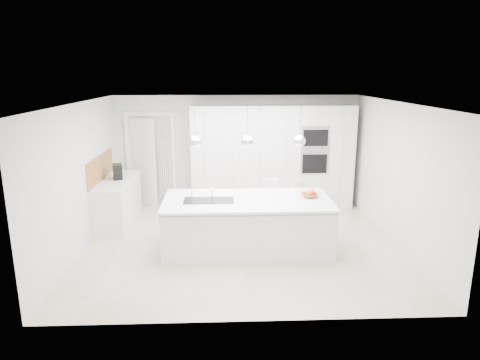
{
  "coord_description": "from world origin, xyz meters",
  "views": [
    {
      "loc": [
        -0.3,
        -7.19,
        2.99
      ],
      "look_at": [
        0.0,
        0.3,
        1.1
      ],
      "focal_mm": 32.0,
      "sensor_mm": 36.0,
      "label": 1
    }
  ],
  "objects_px": {
    "bar_stool_left": "(272,205)",
    "island_base": "(247,226)",
    "fruit_bowl": "(310,195)",
    "espresso_machine": "(118,172)",
    "bar_stool_right": "(300,206)"
  },
  "relations": [
    {
      "from": "bar_stool_left",
      "to": "bar_stool_right",
      "type": "bearing_deg",
      "value": 24.51
    },
    {
      "from": "fruit_bowl",
      "to": "espresso_machine",
      "type": "relative_size",
      "value": 0.95
    },
    {
      "from": "bar_stool_left",
      "to": "bar_stool_right",
      "type": "relative_size",
      "value": 1.03
    },
    {
      "from": "fruit_bowl",
      "to": "bar_stool_right",
      "type": "xyz_separation_m",
      "value": [
        -0.0,
        0.84,
        -0.45
      ]
    },
    {
      "from": "island_base",
      "to": "bar_stool_right",
      "type": "height_order",
      "value": "bar_stool_right"
    },
    {
      "from": "island_base",
      "to": "bar_stool_left",
      "type": "bearing_deg",
      "value": 61.05
    },
    {
      "from": "bar_stool_left",
      "to": "bar_stool_right",
      "type": "distance_m",
      "value": 0.55
    },
    {
      "from": "island_base",
      "to": "espresso_machine",
      "type": "relative_size",
      "value": 9.24
    },
    {
      "from": "bar_stool_right",
      "to": "espresso_machine",
      "type": "bearing_deg",
      "value": 145.74
    },
    {
      "from": "bar_stool_right",
      "to": "bar_stool_left",
      "type": "bearing_deg",
      "value": 155.53
    },
    {
      "from": "espresso_machine",
      "to": "bar_stool_left",
      "type": "height_order",
      "value": "espresso_machine"
    },
    {
      "from": "espresso_machine",
      "to": "bar_stool_right",
      "type": "relative_size",
      "value": 0.31
    },
    {
      "from": "fruit_bowl",
      "to": "bar_stool_left",
      "type": "height_order",
      "value": "bar_stool_left"
    },
    {
      "from": "bar_stool_left",
      "to": "island_base",
      "type": "bearing_deg",
      "value": -94.48
    },
    {
      "from": "fruit_bowl",
      "to": "espresso_machine",
      "type": "xyz_separation_m",
      "value": [
        -3.61,
        1.46,
        0.12
      ]
    }
  ]
}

